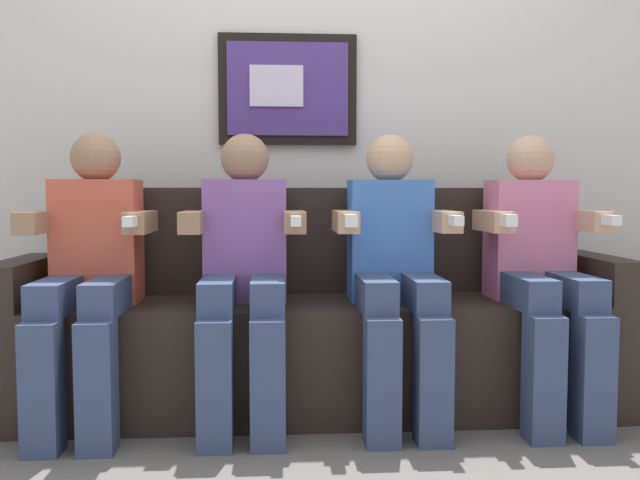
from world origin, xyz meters
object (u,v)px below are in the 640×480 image
at_px(person_leftmost, 90,266).
at_px(person_rightmost, 540,263).
at_px(person_right_center, 394,264).
at_px(couch, 317,331).
at_px(person_left_center, 244,265).

distance_m(person_leftmost, person_rightmost, 1.72).
height_order(person_leftmost, person_right_center, same).
xyz_separation_m(couch, person_right_center, (0.29, -0.17, 0.29)).
distance_m(person_left_center, person_rightmost, 1.15).
height_order(person_right_center, person_rightmost, same).
relative_size(couch, person_rightmost, 2.20).
bearing_deg(person_left_center, couch, 30.40).
xyz_separation_m(couch, person_rightmost, (0.86, -0.17, 0.29)).
bearing_deg(person_leftmost, person_rightmost, -0.02).
height_order(couch, person_left_center, person_left_center).
height_order(person_leftmost, person_rightmost, same).
bearing_deg(couch, person_rightmost, -11.08).
distance_m(person_leftmost, person_right_center, 1.15).
relative_size(person_right_center, person_rightmost, 1.00).
relative_size(person_leftmost, person_rightmost, 1.00).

